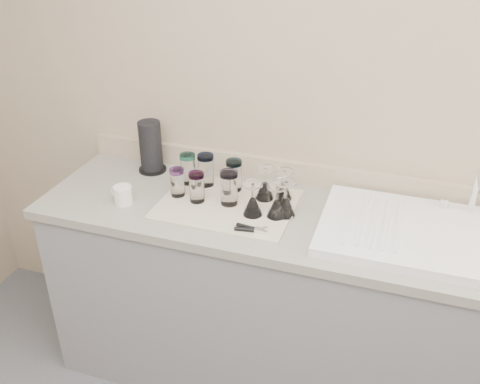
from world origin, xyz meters
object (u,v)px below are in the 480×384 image
(goblet_back_right, at_px, (284,189))
(sink_unit, at_px, (432,235))
(tumbler_cyan, at_px, (206,170))
(goblet_back_left, at_px, (265,188))
(can_opener, at_px, (251,229))
(white_mug, at_px, (123,195))
(paper_towel_roll, at_px, (151,147))
(goblet_front_left, at_px, (253,204))
(tumbler_lavender, at_px, (229,188))
(tumbler_magenta, at_px, (177,182))
(tumbler_blue, at_px, (197,187))
(goblet_extra, at_px, (276,206))
(tumbler_teal, at_px, (188,169))
(goblet_front_right, at_px, (285,204))
(tumbler_purple, at_px, (234,175))

(goblet_back_right, bearing_deg, sink_unit, -10.59)
(tumbler_cyan, height_order, goblet_back_right, tumbler_cyan)
(goblet_back_left, distance_m, can_opener, 0.26)
(goblet_back_left, height_order, white_mug, goblet_back_left)
(goblet_back_left, distance_m, white_mug, 0.59)
(white_mug, bearing_deg, paper_towel_roll, 93.81)
(goblet_front_left, distance_m, paper_towel_roll, 0.62)
(tumbler_lavender, relative_size, white_mug, 1.30)
(tumbler_magenta, xyz_separation_m, can_opener, (0.38, -0.17, -0.05))
(tumbler_blue, bearing_deg, white_mug, -160.81)
(tumbler_lavender, relative_size, goblet_back_right, 1.13)
(tumbler_cyan, xyz_separation_m, tumbler_lavender, (0.15, -0.12, 0.00))
(tumbler_cyan, height_order, goblet_extra, tumbler_cyan)
(sink_unit, distance_m, tumbler_cyan, 0.96)
(sink_unit, bearing_deg, goblet_back_left, 172.60)
(tumbler_magenta, distance_m, tumbler_lavender, 0.23)
(sink_unit, xyz_separation_m, goblet_back_right, (-0.60, 0.11, 0.03))
(tumbler_magenta, bearing_deg, tumbler_blue, -10.76)
(goblet_back_left, bearing_deg, tumbler_cyan, 172.74)
(tumbler_cyan, xyz_separation_m, goblet_back_right, (0.35, -0.01, -0.03))
(tumbler_blue, bearing_deg, tumbler_cyan, 96.88)
(tumbler_teal, relative_size, paper_towel_roll, 0.57)
(tumbler_teal, bearing_deg, goblet_back_right, -0.42)
(goblet_front_right, height_order, goblet_extra, goblet_front_right)
(white_mug, bearing_deg, can_opener, -4.59)
(can_opener, bearing_deg, tumbler_lavender, 131.38)
(tumbler_magenta, xyz_separation_m, goblet_back_left, (0.36, 0.09, -0.01))
(goblet_front_right, xyz_separation_m, goblet_extra, (-0.03, -0.02, -0.01))
(tumbler_lavender, distance_m, paper_towel_roll, 0.49)
(tumbler_teal, height_order, paper_towel_roll, paper_towel_roll)
(tumbler_teal, distance_m, goblet_extra, 0.47)
(tumbler_purple, relative_size, goblet_back_left, 0.98)
(tumbler_lavender, bearing_deg, goblet_back_right, 29.40)
(can_opener, xyz_separation_m, paper_towel_roll, (-0.59, 0.36, 0.10))
(goblet_back_left, xyz_separation_m, goblet_front_left, (-0.01, -0.14, 0.00))
(tumbler_teal, distance_m, tumbler_blue, 0.17)
(sink_unit, height_order, tumbler_teal, sink_unit)
(tumbler_magenta, distance_m, paper_towel_roll, 0.29)
(tumbler_purple, height_order, goblet_front_right, goblet_front_right)
(tumbler_lavender, height_order, paper_towel_roll, paper_towel_roll)
(tumbler_teal, distance_m, can_opener, 0.48)
(tumbler_cyan, relative_size, white_mug, 1.26)
(goblet_front_left, xyz_separation_m, paper_towel_roll, (-0.56, 0.24, 0.06))
(goblet_back_right, bearing_deg, tumbler_cyan, 178.19)
(sink_unit, relative_size, can_opener, 6.49)
(tumbler_cyan, bearing_deg, white_mug, -137.93)
(tumbler_teal, xyz_separation_m, tumbler_purple, (0.21, 0.00, 0.00))
(tumbler_teal, relative_size, goblet_back_right, 1.05)
(tumbler_magenta, height_order, goblet_front_right, goblet_front_right)
(tumbler_cyan, height_order, tumbler_purple, tumbler_cyan)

